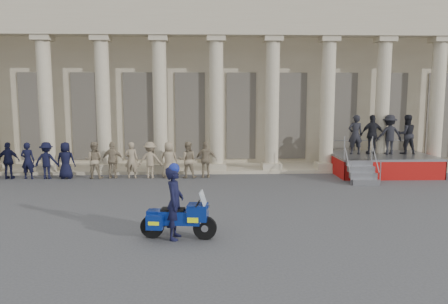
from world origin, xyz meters
TOP-DOWN VIEW (x-y plane):
  - ground at (0.00, 0.00)m, footprint 90.00×90.00m
  - building at (-0.00, 14.74)m, footprint 40.00×12.50m
  - officer_rank at (-6.92, 6.70)m, footprint 16.09×0.61m
  - reviewing_stand at (9.02, 7.38)m, footprint 4.45×4.22m
  - motorcycle at (0.19, -1.51)m, footprint 1.96×0.86m
  - rider at (0.08, -1.50)m, footprint 0.53×0.73m

SIDE VIEW (x-z plane):
  - ground at x=0.00m, z-range 0.00..0.00m
  - motorcycle at x=0.19m, z-range -0.09..1.18m
  - officer_rank at x=-6.92m, z-range 0.00..1.61m
  - rider at x=0.08m, z-range -0.01..1.95m
  - reviewing_stand at x=9.02m, z-range 0.08..2.81m
  - building at x=0.00m, z-range 0.02..9.02m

